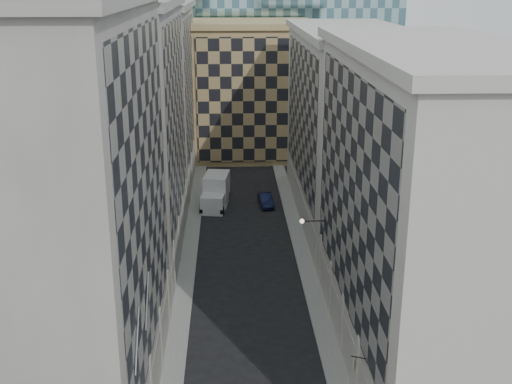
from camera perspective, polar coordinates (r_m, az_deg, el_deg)
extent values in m
cube|color=gray|center=(58.04, -6.07, -6.27)|extent=(1.50, 100.00, 0.15)
cube|color=gray|center=(58.31, 4.34, -6.10)|extent=(1.50, 100.00, 0.15)
cube|color=gray|center=(37.22, -17.22, -2.41)|extent=(10.00, 22.00, 23.00)
cube|color=gray|center=(35.78, -9.88, -0.12)|extent=(0.25, 19.36, 18.00)
cube|color=gray|center=(40.81, -9.09, -15.48)|extent=(0.45, 21.12, 3.20)
cylinder|color=gray|center=(42.82, -8.94, -12.76)|extent=(0.90, 0.90, 4.40)
cylinder|color=gray|center=(47.58, -8.24, -9.34)|extent=(0.90, 0.90, 4.40)
cube|color=gray|center=(57.99, -11.96, 4.84)|extent=(10.00, 22.00, 22.00)
cube|color=gray|center=(57.07, -7.20, 6.43)|extent=(0.25, 19.36, 17.00)
cube|color=gray|center=(60.26, -6.86, -3.77)|extent=(0.45, 21.12, 3.20)
cube|color=gray|center=(56.50, -12.75, 16.10)|extent=(10.80, 22.80, 0.70)
cylinder|color=gray|center=(52.49, -7.68, -6.55)|extent=(0.90, 0.90, 4.40)
cylinder|color=gray|center=(57.51, -7.22, -4.24)|extent=(0.90, 0.90, 4.40)
cylinder|color=gray|center=(62.60, -6.84, -2.31)|extent=(0.90, 0.90, 4.40)
cylinder|color=gray|center=(67.76, -6.52, -0.67)|extent=(0.90, 0.90, 4.40)
cube|color=gray|center=(79.43, -9.48, 8.22)|extent=(10.00, 22.00, 21.00)
cube|color=gray|center=(78.75, -5.96, 9.39)|extent=(0.25, 19.36, 16.00)
cube|color=gray|center=(81.02, -5.78, 2.11)|extent=(0.45, 21.12, 3.20)
cube|color=gray|center=(78.30, -9.91, 16.05)|extent=(10.80, 22.80, 0.70)
cylinder|color=gray|center=(72.98, -6.25, 0.74)|extent=(0.90, 0.90, 4.40)
cylinder|color=gray|center=(78.22, -6.01, 1.96)|extent=(0.90, 0.90, 4.40)
cylinder|color=gray|center=(83.51, -5.80, 3.03)|extent=(0.90, 0.90, 4.40)
cylinder|color=gray|center=(88.82, -5.61, 3.97)|extent=(0.90, 0.90, 4.40)
cube|color=beige|center=(42.13, 14.85, -1.93)|extent=(10.00, 26.00, 20.00)
cube|color=gray|center=(40.46, 8.41, -0.09)|extent=(0.25, 22.88, 15.00)
cube|color=beige|center=(44.58, 7.91, -12.25)|extent=(0.45, 24.96, 3.20)
cube|color=beige|center=(39.85, 16.08, 12.17)|extent=(10.80, 26.80, 0.70)
cylinder|color=beige|center=(39.98, 9.51, -15.27)|extent=(0.90, 0.90, 4.40)
cylinder|color=beige|center=(44.30, 8.14, -11.57)|extent=(0.90, 0.90, 4.40)
cylinder|color=beige|center=(48.80, 7.04, -8.54)|extent=(0.90, 0.90, 4.40)
cylinder|color=beige|center=(53.43, 6.15, -6.03)|extent=(0.90, 0.90, 4.40)
cube|color=beige|center=(67.47, 8.22, 5.63)|extent=(10.00, 28.00, 19.00)
cube|color=gray|center=(66.43, 4.11, 6.89)|extent=(0.25, 24.64, 14.00)
cube|color=beige|center=(68.92, 4.00, -0.79)|extent=(0.45, 26.88, 3.20)
cube|color=beige|center=(66.03, 8.62, 13.99)|extent=(10.80, 28.80, 0.70)
cube|color=tan|center=(91.99, -0.33, 8.89)|extent=(16.00, 14.00, 18.00)
cube|color=tan|center=(85.00, -0.15, 8.10)|extent=(15.20, 0.25, 16.50)
cube|color=tan|center=(90.91, -0.35, 14.74)|extent=(16.80, 14.80, 0.80)
cube|color=#2C2722|center=(105.17, -1.76, 12.82)|extent=(6.00, 6.00, 28.00)
cylinder|color=gray|center=(31.51, -10.52, -12.87)|extent=(0.10, 2.33, 2.33)
cylinder|color=gray|center=(34.96, -9.66, -9.48)|extent=(0.10, 2.33, 2.33)
cylinder|color=black|center=(50.44, 5.13, -2.58)|extent=(1.80, 0.08, 0.08)
sphere|color=#FFE5B2|center=(50.33, 4.11, -2.60)|extent=(0.36, 0.36, 0.36)
cube|color=silver|center=(69.93, -3.84, -1.02)|extent=(2.78, 2.97, 2.01)
cube|color=silver|center=(72.41, -3.51, 0.28)|extent=(3.06, 4.31, 3.46)
cylinder|color=black|center=(69.44, -4.85, -1.62)|extent=(0.46, 1.04, 1.00)
cylinder|color=black|center=(69.11, -3.02, -1.68)|extent=(0.46, 1.04, 1.00)
cylinder|color=black|center=(74.21, -4.20, -0.27)|extent=(0.46, 1.04, 1.00)
cylinder|color=black|center=(73.91, -2.49, -0.32)|extent=(0.46, 1.04, 1.00)
imported|color=#0F1637|center=(71.92, 0.88, -0.71)|extent=(1.76, 4.12, 1.32)
cylinder|color=black|center=(37.22, 9.11, -14.31)|extent=(0.81, 0.37, 0.06)
cube|color=tan|center=(37.41, 8.76, -14.88)|extent=(0.33, 0.71, 0.74)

